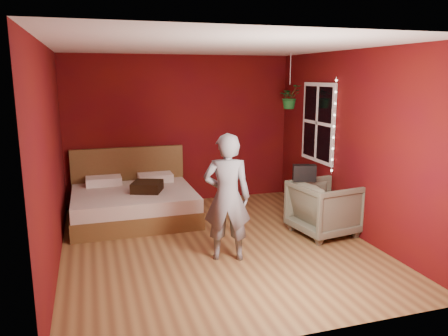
% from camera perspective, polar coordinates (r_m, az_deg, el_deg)
% --- Properties ---
extents(floor, '(4.50, 4.50, 0.00)m').
position_cam_1_polar(floor, '(6.00, -0.96, -9.97)').
color(floor, olive).
rests_on(floor, ground).
extents(room_walls, '(4.04, 4.54, 2.62)m').
position_cam_1_polar(room_walls, '(5.59, -1.01, 6.20)').
color(room_walls, '#580F09').
rests_on(room_walls, ground).
extents(window, '(0.05, 0.97, 1.27)m').
position_cam_1_polar(window, '(7.20, 12.16, 5.80)').
color(window, white).
rests_on(window, room_walls).
extents(fairy_lights, '(0.04, 0.04, 1.45)m').
position_cam_1_polar(fairy_lights, '(6.74, 14.16, 5.30)').
color(fairy_lights, silver).
rests_on(fairy_lights, room_walls).
extents(bed, '(1.89, 1.61, 1.04)m').
position_cam_1_polar(bed, '(7.13, -11.74, -4.33)').
color(bed, brown).
rests_on(bed, ground).
extents(person, '(0.66, 0.53, 1.58)m').
position_cam_1_polar(person, '(5.32, 0.39, -3.86)').
color(person, slate).
rests_on(person, ground).
extents(armchair, '(0.97, 0.95, 0.78)m').
position_cam_1_polar(armchair, '(6.43, 13.04, -5.10)').
color(armchair, '#62624E').
rests_on(armchair, ground).
extents(handbag, '(0.36, 0.26, 0.23)m').
position_cam_1_polar(handbag, '(6.29, 10.45, -0.62)').
color(handbag, black).
rests_on(handbag, armchair).
extents(throw_pillow, '(0.56, 0.56, 0.15)m').
position_cam_1_polar(throw_pillow, '(6.90, -10.00, -2.41)').
color(throw_pillow, black).
rests_on(throw_pillow, bed).
extents(hanging_plant, '(0.44, 0.41, 0.90)m').
position_cam_1_polar(hanging_plant, '(7.38, 8.56, 9.19)').
color(hanging_plant, silver).
rests_on(hanging_plant, room_walls).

